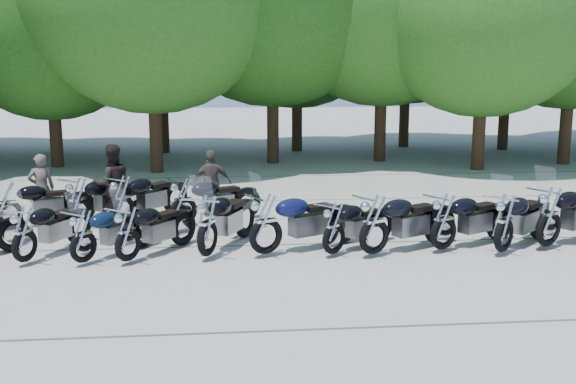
{
  "coord_description": "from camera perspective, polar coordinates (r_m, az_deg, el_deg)",
  "views": [
    {
      "loc": [
        -1.26,
        -11.8,
        3.66
      ],
      "look_at": [
        0.0,
        1.5,
        1.1
      ],
      "focal_mm": 42.0,
      "sensor_mm": 36.0,
      "label": 1
    }
  ],
  "objects": [
    {
      "name": "ground",
      "position": [
        12.42,
        0.66,
        -6.29
      ],
      "size": [
        90.0,
        90.0,
        0.0
      ],
      "primitive_type": "plane",
      "color": "#A5A295",
      "rests_on": "ground"
    },
    {
      "name": "tree_2",
      "position": [
        25.41,
        -19.65,
        13.97
      ],
      "size": [
        7.31,
        7.31,
        8.97
      ],
      "color": "#3A2614",
      "rests_on": "ground"
    },
    {
      "name": "tree_10",
      "position": [
        29.68,
        -19.72,
        14.09
      ],
      "size": [
        7.78,
        7.78,
        9.55
      ],
      "color": "#3A2614",
      "rests_on": "ground"
    },
    {
      "name": "tree_11",
      "position": [
        28.4,
        -10.8,
        14.37
      ],
      "size": [
        7.56,
        7.56,
        9.28
      ],
      "color": "#3A2614",
      "rests_on": "ground"
    },
    {
      "name": "tree_12",
      "position": [
        28.51,
        0.79,
        15.0
      ],
      "size": [
        7.88,
        7.88,
        9.67
      ],
      "color": "#3A2614",
      "rests_on": "ground"
    },
    {
      "name": "tree_13",
      "position": [
        30.43,
        10.11,
        15.17
      ],
      "size": [
        8.31,
        8.31,
        10.2
      ],
      "color": "#3A2614",
      "rests_on": "ground"
    },
    {
      "name": "tree_14",
      "position": [
        30.42,
        18.31,
        14.41
      ],
      "size": [
        8.02,
        8.02,
        9.84
      ],
      "color": "#3A2614",
      "rests_on": "ground"
    },
    {
      "name": "motorcycle_2",
      "position": [
        13.25,
        -21.47,
        -3.22
      ],
      "size": [
        1.54,
        2.24,
        1.23
      ],
      "primitive_type": null,
      "rotation": [
        0.0,
        0.0,
        2.69
      ],
      "color": "black",
      "rests_on": "ground"
    },
    {
      "name": "motorcycle_3",
      "position": [
        12.86,
        -16.99,
        -3.47
      ],
      "size": [
        1.79,
        2.01,
        1.17
      ],
      "primitive_type": null,
      "rotation": [
        0.0,
        0.0,
        2.46
      ],
      "color": "black",
      "rests_on": "ground"
    },
    {
      "name": "motorcycle_4",
      "position": [
        12.72,
        -13.45,
        -3.32
      ],
      "size": [
        1.83,
        2.13,
        1.22
      ],
      "primitive_type": null,
      "rotation": [
        0.0,
        0.0,
        2.5
      ],
      "color": "black",
      "rests_on": "ground"
    },
    {
      "name": "motorcycle_5",
      "position": [
        12.75,
        -6.87,
        -2.7
      ],
      "size": [
        1.71,
        2.53,
        1.38
      ],
      "primitive_type": null,
      "rotation": [
        0.0,
        0.0,
        2.7
      ],
      "color": "black",
      "rests_on": "ground"
    },
    {
      "name": "motorcycle_6",
      "position": [
        12.8,
        -1.89,
        -2.55
      ],
      "size": [
        2.54,
        1.77,
        1.39
      ],
      "primitive_type": null,
      "rotation": [
        0.0,
        0.0,
        2.04
      ],
      "color": "#0D103B",
      "rests_on": "ground"
    },
    {
      "name": "motorcycle_7",
      "position": [
        12.88,
        3.9,
        -2.95
      ],
      "size": [
        2.02,
        1.85,
        1.19
      ],
      "primitive_type": null,
      "rotation": [
        0.0,
        0.0,
        2.28
      ],
      "color": "black",
      "rests_on": "ground"
    },
    {
      "name": "motorcycle_8",
      "position": [
        12.89,
        7.32,
        -2.58
      ],
      "size": [
        2.49,
        1.79,
        1.37
      ],
      "primitive_type": null,
      "rotation": [
        0.0,
        0.0,
        2.06
      ],
      "color": "black",
      "rests_on": "ground"
    },
    {
      "name": "motorcycle_9",
      "position": [
        13.47,
        13.06,
        -2.31
      ],
      "size": [
        2.39,
        1.73,
        1.32
      ],
      "primitive_type": null,
      "rotation": [
        0.0,
        0.0,
        2.06
      ],
      "color": "black",
      "rests_on": "ground"
    },
    {
      "name": "motorcycle_10",
      "position": [
        13.59,
        17.85,
        -2.37
      ],
      "size": [
        2.25,
        2.15,
        1.35
      ],
      "primitive_type": null,
      "rotation": [
        0.0,
        0.0,
        2.31
      ],
      "color": "black",
      "rests_on": "ground"
    },
    {
      "name": "motorcycle_11",
      "position": [
        14.28,
        21.24,
        -1.81
      ],
      "size": [
        2.59,
        1.88,
        1.43
      ],
      "primitive_type": null,
      "rotation": [
        0.0,
        0.0,
        2.07
      ],
      "color": "black",
      "rests_on": "ground"
    },
    {
      "name": "motorcycle_14",
      "position": [
        16.13,
        -22.68,
        -0.88
      ],
      "size": [
        2.26,
        1.46,
        1.23
      ],
      "primitive_type": null,
      "rotation": [
        0.0,
        0.0,
        1.97
      ],
      "color": "black",
      "rests_on": "ground"
    },
    {
      "name": "motorcycle_15",
      "position": [
        15.7,
        -17.33,
        -0.68
      ],
      "size": [
        1.99,
        2.26,
        1.31
      ],
      "primitive_type": null,
      "rotation": [
        0.0,
        0.0,
        2.47
      ],
      "color": "black",
      "rests_on": "ground"
    },
    {
      "name": "motorcycle_16",
      "position": [
        15.61,
        -13.88,
        -0.54
      ],
      "size": [
        2.06,
        2.25,
        1.33
      ],
      "primitive_type": null,
      "rotation": [
        0.0,
        0.0,
        2.44
      ],
      "color": "black",
      "rests_on": "ground"
    },
    {
      "name": "motorcycle_17",
      "position": [
        15.3,
        -8.85,
        -0.67
      ],
      "size": [
        2.32,
        1.66,
        1.28
      ],
      "primitive_type": null,
      "rotation": [
        0.0,
        0.0,
        2.05
      ],
      "color": "black",
      "rests_on": "ground"
    },
    {
      "name": "rider_0",
      "position": [
        16.58,
        -20.14,
        0.28
      ],
      "size": [
        0.69,
        0.56,
        1.62
      ],
      "primitive_type": "imported",
      "rotation": [
        0.0,
        0.0,
        3.48
      ],
      "color": "brown",
      "rests_on": "ground"
    },
    {
      "name": "rider_1",
      "position": [
        15.99,
        -14.66,
        0.64
      ],
      "size": [
        1.09,
        0.98,
        1.85
      ],
      "primitive_type": "imported",
      "rotation": [
        0.0,
        0.0,
        3.51
      ],
      "color": "black",
      "rests_on": "ground"
    },
    {
      "name": "rider_2",
      "position": [
        16.38,
        -6.47,
        0.75
      ],
      "size": [
        0.99,
        0.53,
        1.61
      ],
      "primitive_type": "imported",
      "rotation": [
        0.0,
        0.0,
        3.3
      ],
      "color": "#4E3F38",
      "rests_on": "ground"
    }
  ]
}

